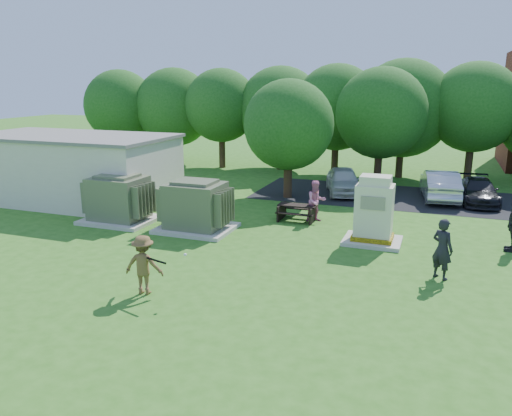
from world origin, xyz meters
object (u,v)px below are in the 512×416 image
at_px(transformer_left, 119,200).
at_px(car_dark, 478,191).
at_px(transformer_right, 196,207).
at_px(generator_cabinet, 374,214).
at_px(car_silver_a, 440,185).
at_px(person_by_generator, 442,249).
at_px(batter, 144,265).
at_px(car_white, 343,181).
at_px(picnic_table, 297,211).
at_px(person_at_picnic, 316,201).

distance_m(transformer_left, car_dark, 17.40).
height_order(transformer_left, transformer_right, same).
bearing_deg(generator_cabinet, car_silver_a, 75.02).
relative_size(generator_cabinet, person_by_generator, 1.34).
relative_size(transformer_right, person_by_generator, 1.56).
relative_size(transformer_right, batter, 1.72).
bearing_deg(generator_cabinet, car_dark, 63.75).
bearing_deg(transformer_right, person_by_generator, -12.08).
bearing_deg(car_white, person_by_generator, -81.64).
bearing_deg(transformer_right, batter, -76.54).
height_order(transformer_left, picnic_table, transformer_left).
xyz_separation_m(person_by_generator, car_dark, (1.66, 11.15, -0.36)).
xyz_separation_m(transformer_left, car_white, (8.07, 8.92, -0.26)).
distance_m(transformer_right, person_by_generator, 9.66).
relative_size(picnic_table, car_silver_a, 0.36).
distance_m(transformer_right, car_dark, 14.38).
bearing_deg(person_at_picnic, car_silver_a, 16.36).
distance_m(generator_cabinet, car_silver_a, 8.76).
distance_m(transformer_right, car_white, 9.94).
distance_m(generator_cabinet, car_dark, 9.28).
xyz_separation_m(batter, car_white, (2.89, 15.08, -0.16)).
relative_size(transformer_right, picnic_table, 1.81).
distance_m(transformer_right, person_at_picnic, 5.22).
bearing_deg(transformer_right, transformer_left, 180.00).
xyz_separation_m(picnic_table, car_silver_a, (5.78, 6.44, 0.31)).
bearing_deg(generator_cabinet, batter, -128.44).
xyz_separation_m(generator_cabinet, batter, (-5.54, -6.98, -0.26)).
distance_m(transformer_left, person_at_picnic, 8.52).
bearing_deg(car_silver_a, car_dark, 167.98).
height_order(batter, car_white, batter).
height_order(person_by_generator, car_dark, person_by_generator).
bearing_deg(car_silver_a, transformer_left, 28.31).
distance_m(picnic_table, car_dark, 9.88).
relative_size(transformer_left, picnic_table, 1.81).
bearing_deg(car_dark, car_silver_a, 170.16).
bearing_deg(transformer_left, picnic_table, 21.51).
height_order(batter, person_at_picnic, person_at_picnic).
relative_size(person_by_generator, car_dark, 0.47).
xyz_separation_m(generator_cabinet, car_silver_a, (2.26, 8.46, -0.37)).
xyz_separation_m(transformer_left, picnic_table, (7.20, 2.84, -0.53)).
relative_size(person_at_picnic, car_dark, 0.44).
bearing_deg(car_white, car_silver_a, -12.38).
xyz_separation_m(transformer_left, car_dark, (14.81, 9.13, -0.37)).
bearing_deg(batter, car_white, -110.82).
height_order(generator_cabinet, picnic_table, generator_cabinet).
height_order(transformer_left, generator_cabinet, generator_cabinet).
bearing_deg(transformer_left, generator_cabinet, 4.38).
relative_size(transformer_right, car_silver_a, 0.65).
xyz_separation_m(picnic_table, person_at_picnic, (0.79, 0.14, 0.46)).
bearing_deg(person_at_picnic, car_white, 53.94).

